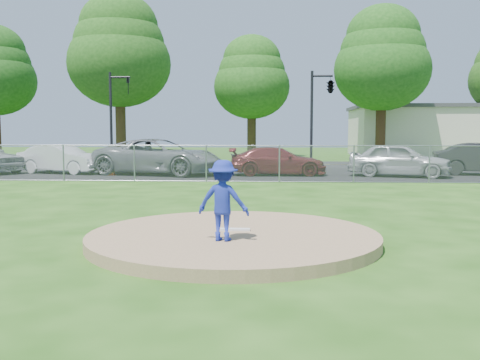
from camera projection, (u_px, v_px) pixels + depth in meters
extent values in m
plane|color=#1E4B10|center=(253.00, 187.00, 19.90)|extent=(120.00, 120.00, 0.00)
cylinder|color=#967552|center=(233.00, 238.00, 9.95)|extent=(5.40, 5.40, 0.20)
cube|color=white|center=(234.00, 229.00, 10.14)|extent=(0.60, 0.15, 0.04)
cube|color=gray|center=(255.00, 164.00, 21.82)|extent=(40.00, 0.06, 1.50)
cube|color=black|center=(258.00, 173.00, 26.36)|extent=(50.00, 8.00, 0.01)
cube|color=black|center=(261.00, 164.00, 33.81)|extent=(60.00, 7.00, 0.01)
cube|color=beige|center=(448.00, 132.00, 46.58)|extent=(16.00, 9.00, 4.00)
cube|color=#3F3F42|center=(449.00, 107.00, 46.38)|extent=(16.40, 9.40, 0.30)
cylinder|color=#362613|center=(121.00, 127.00, 41.22)|extent=(0.78, 0.78, 4.90)
ellipsoid|color=#1B4B14|center=(119.00, 63.00, 40.78)|extent=(7.84, 7.84, 6.66)
ellipsoid|color=#1B4B14|center=(119.00, 45.00, 40.66)|extent=(6.90, 6.90, 5.86)
ellipsoid|color=#1B4B14|center=(119.00, 27.00, 40.53)|extent=(5.96, 5.96, 5.06)
cylinder|color=#342313|center=(252.00, 133.00, 43.64)|extent=(0.72, 0.72, 3.85)
ellipsoid|color=#1B4F15|center=(252.00, 87.00, 43.30)|extent=(6.16, 6.16, 5.24)
ellipsoid|color=#1B4F15|center=(252.00, 73.00, 43.20)|extent=(5.42, 5.42, 4.61)
ellipsoid|color=#1B4F15|center=(252.00, 60.00, 43.10)|extent=(4.68, 4.68, 3.98)
cylinder|color=#331E12|center=(381.00, 129.00, 41.01)|extent=(0.76, 0.76, 4.55)
ellipsoid|color=#1A4E14|center=(382.00, 70.00, 40.61)|extent=(7.28, 7.28, 6.19)
ellipsoid|color=#1A4E14|center=(382.00, 53.00, 40.49)|extent=(6.41, 6.41, 5.45)
ellipsoid|color=#1A4E14|center=(383.00, 36.00, 40.38)|extent=(5.53, 5.53, 4.70)
cylinder|color=black|center=(111.00, 119.00, 32.12)|extent=(0.16, 0.16, 5.60)
cylinder|color=black|center=(120.00, 77.00, 31.85)|extent=(1.20, 0.12, 0.12)
imported|color=black|center=(128.00, 86.00, 31.87)|extent=(0.16, 0.20, 1.00)
cylinder|color=black|center=(312.00, 119.00, 31.39)|extent=(0.16, 0.16, 5.60)
cylinder|color=black|center=(322.00, 76.00, 31.13)|extent=(1.20, 0.12, 0.12)
imported|color=black|center=(331.00, 85.00, 31.14)|extent=(0.53, 2.48, 1.00)
imported|color=#1B2B99|center=(223.00, 200.00, 9.15)|extent=(0.98, 0.68, 1.39)
cone|color=#D9500B|center=(112.00, 168.00, 25.26)|extent=(0.34, 0.34, 0.66)
imported|color=white|center=(62.00, 159.00, 26.40)|extent=(4.55, 2.63, 1.42)
imported|color=gray|center=(159.00, 157.00, 25.65)|extent=(6.69, 4.32, 1.71)
imported|color=maroon|center=(278.00, 161.00, 25.21)|extent=(4.63, 2.03, 1.32)
imported|color=#B4B6B8|center=(399.00, 160.00, 24.45)|extent=(4.88, 3.11, 1.55)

